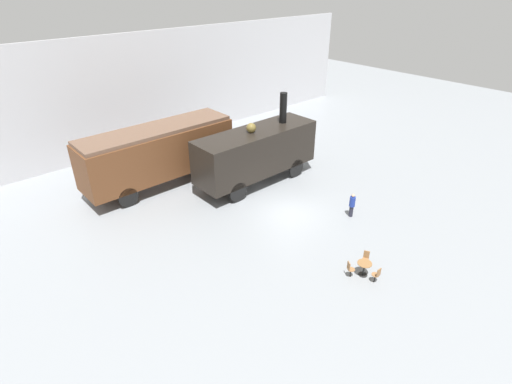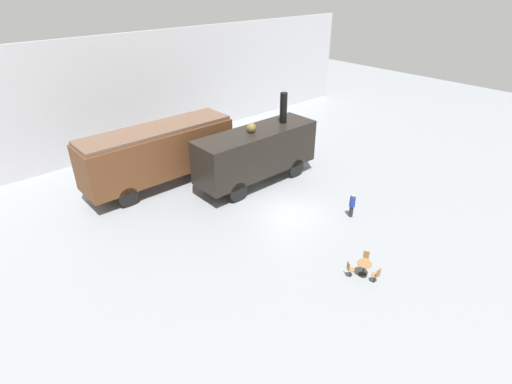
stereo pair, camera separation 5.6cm
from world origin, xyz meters
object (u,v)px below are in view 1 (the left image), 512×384
Objects in this scene: steam_locomotive at (256,151)px; cafe_table_near at (364,266)px; cafe_chair_0 at (350,268)px; visitor_person at (352,204)px; passenger_coach_wooden at (158,151)px.

cafe_table_near is at bearing -103.73° from steam_locomotive.
visitor_person is at bearing 67.47° from cafe_chair_0.
passenger_coach_wooden is 13.04m from visitor_person.
passenger_coach_wooden reaches higher than cafe_table_near.
cafe_chair_0 is (1.84, -14.54, -1.93)m from passenger_coach_wooden.
steam_locomotive is 10.21× the size of cafe_chair_0.
passenger_coach_wooden reaches higher than cafe_chair_0.
cafe_table_near is 0.47× the size of visitor_person.
cafe_table_near is at bearing -80.67° from passenger_coach_wooden.
cafe_chair_0 is 5.59m from visitor_person.
steam_locomotive is 5.80× the size of visitor_person.
steam_locomotive is at bearing -39.18° from passenger_coach_wooden.
passenger_coach_wooden is 14.28× the size of cafe_table_near.
steam_locomotive reaches higher than visitor_person.
steam_locomotive reaches higher than cafe_table_near.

